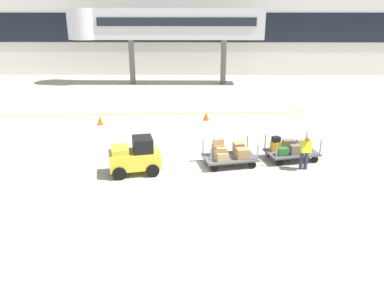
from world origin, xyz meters
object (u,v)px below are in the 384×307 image
at_px(baggage_cart_middle, 290,149).
at_px(baggage_cart_lead, 230,154).
at_px(baggage_tug, 135,157).
at_px(safety_cone_far, 100,120).
at_px(safety_cone_near, 206,116).
at_px(baggage_handler, 305,151).

bearing_deg(baggage_cart_middle, baggage_cart_lead, -165.53).
xyz_separation_m(baggage_tug, baggage_cart_middle, (6.89, 1.71, -0.25)).
distance_m(baggage_cart_middle, safety_cone_far, 11.54).
xyz_separation_m(baggage_cart_lead, safety_cone_near, (-0.89, 7.36, -0.27)).
distance_m(baggage_handler, safety_cone_far, 12.48).
relative_size(baggage_tug, baggage_cart_lead, 0.74).
distance_m(baggage_tug, baggage_handler, 7.26).
distance_m(baggage_cart_lead, baggage_handler, 3.24).
bearing_deg(baggage_tug, baggage_handler, 3.84).
height_order(baggage_cart_middle, baggage_handler, baggage_handler).
bearing_deg(safety_cone_near, baggage_cart_lead, -83.07).
relative_size(baggage_handler, safety_cone_far, 2.84).
height_order(baggage_handler, safety_cone_far, baggage_handler).
distance_m(baggage_cart_lead, safety_cone_far, 9.61).
bearing_deg(baggage_tug, baggage_cart_middle, 13.96).
xyz_separation_m(baggage_tug, baggage_cart_lead, (4.05, 0.98, -0.21)).
relative_size(baggage_cart_lead, baggage_handler, 1.98).
bearing_deg(baggage_tug, safety_cone_near, 69.28).
relative_size(baggage_cart_middle, baggage_handler, 1.98).
xyz_separation_m(baggage_cart_middle, baggage_handler, (0.35, -1.23, 0.36)).
distance_m(baggage_handler, safety_cone_near, 8.87).
relative_size(baggage_cart_lead, baggage_cart_middle, 1.00).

